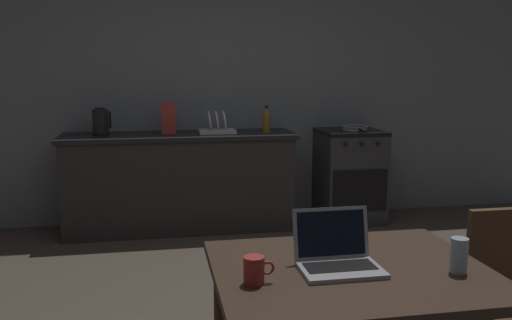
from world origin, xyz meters
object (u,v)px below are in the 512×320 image
object	(u,v)px
dining_table	(350,285)
frying_pan	(355,128)
dish_rack	(217,128)
coffee_mug	(255,270)
cereal_box	(169,118)
stove_oven	(349,175)
laptop	(338,257)
electric_kettle	(101,122)
bottle	(267,120)
drinking_glass	(459,255)

from	to	relation	value
dining_table	frying_pan	xyz separation A→B (m)	(1.18, 3.09, 0.28)
frying_pan	dish_rack	bearing A→B (deg)	178.82
coffee_mug	frying_pan	bearing A→B (deg)	63.43
frying_pan	cereal_box	xyz separation A→B (m)	(-1.81, 0.05, 0.12)
dining_table	cereal_box	bearing A→B (deg)	101.44
stove_oven	dish_rack	world-z (taller)	dish_rack
stove_oven	laptop	bearing A→B (deg)	-111.08
stove_oven	laptop	distance (m)	3.34
electric_kettle	frying_pan	bearing A→B (deg)	-0.66
dining_table	laptop	xyz separation A→B (m)	(-0.06, 0.01, 0.12)
cereal_box	dish_rack	size ratio (longest dim) A/B	0.84
laptop	stove_oven	bearing A→B (deg)	73.00
dining_table	laptop	distance (m)	0.13
bottle	dish_rack	xyz separation A→B (m)	(-0.47, 0.05, -0.07)
stove_oven	electric_kettle	bearing A→B (deg)	179.94
drinking_glass	dish_rack	world-z (taller)	dish_rack
drinking_glass	dish_rack	distance (m)	3.30
electric_kettle	coffee_mug	size ratio (longest dim) A/B	2.15
laptop	drinking_glass	xyz separation A→B (m)	(0.45, -0.13, 0.02)
drinking_glass	coffee_mug	bearing A→B (deg)	177.43
cereal_box	dish_rack	distance (m)	0.46
bottle	dish_rack	size ratio (longest dim) A/B	0.75
frying_pan	drinking_glass	distance (m)	3.31
stove_oven	frying_pan	distance (m)	0.48
dining_table	drinking_glass	xyz separation A→B (m)	(0.40, -0.12, 0.14)
dish_rack	dining_table	bearing A→B (deg)	-86.57
coffee_mug	bottle	bearing A→B (deg)	77.61
coffee_mug	dish_rack	bearing A→B (deg)	85.99
bottle	coffee_mug	world-z (taller)	bottle
frying_pan	coffee_mug	xyz separation A→B (m)	(-1.59, -3.18, -0.16)
electric_kettle	stove_oven	bearing A→B (deg)	-0.06
laptop	bottle	bearing A→B (deg)	87.80
coffee_mug	dish_rack	size ratio (longest dim) A/B	0.35
stove_oven	bottle	xyz separation A→B (m)	(-0.86, -0.05, 0.58)
frying_pan	dining_table	bearing A→B (deg)	-110.87
bottle	frying_pan	distance (m)	0.90
dish_rack	coffee_mug	bearing A→B (deg)	-94.01
frying_pan	electric_kettle	bearing A→B (deg)	179.34
laptop	frying_pan	distance (m)	3.32
drinking_glass	dish_rack	xyz separation A→B (m)	(-0.58, 3.24, 0.16)
laptop	dish_rack	world-z (taller)	dish_rack
electric_kettle	coffee_mug	xyz separation A→B (m)	(0.84, -3.20, -0.25)
dining_table	electric_kettle	bearing A→B (deg)	111.81
laptop	frying_pan	bearing A→B (deg)	72.27
laptop	cereal_box	bearing A→B (deg)	104.57
electric_kettle	cereal_box	world-z (taller)	cereal_box
bottle	coffee_mug	xyz separation A→B (m)	(-0.69, -3.15, -0.25)
stove_oven	coffee_mug	world-z (taller)	stove_oven
dining_table	drinking_glass	bearing A→B (deg)	-17.47
stove_oven	cereal_box	xyz separation A→B (m)	(-1.78, 0.02, 0.60)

